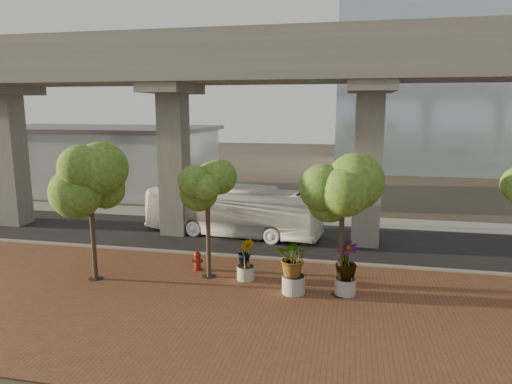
# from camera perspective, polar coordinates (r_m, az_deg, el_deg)

# --- Properties ---
(ground) EXTENTS (160.00, 160.00, 0.00)m
(ground) POSITION_cam_1_polar(r_m,az_deg,el_deg) (26.99, 0.52, -7.03)
(ground) COLOR #363027
(ground) RESTS_ON ground
(brick_plaza) EXTENTS (70.00, 13.00, 0.06)m
(brick_plaza) POSITION_cam_1_polar(r_m,az_deg,el_deg) (19.70, -4.20, -13.78)
(brick_plaza) COLOR brown
(brick_plaza) RESTS_ON ground
(asphalt_road) EXTENTS (90.00, 8.00, 0.04)m
(asphalt_road) POSITION_cam_1_polar(r_m,az_deg,el_deg) (28.86, 1.31, -5.82)
(asphalt_road) COLOR black
(asphalt_road) RESTS_ON ground
(curb_strip) EXTENTS (70.00, 0.25, 0.16)m
(curb_strip) POSITION_cam_1_polar(r_m,az_deg,el_deg) (25.10, -0.38, -8.20)
(curb_strip) COLOR gray
(curb_strip) RESTS_ON ground
(far_sidewalk) EXTENTS (90.00, 3.00, 0.06)m
(far_sidewalk) POSITION_cam_1_polar(r_m,az_deg,el_deg) (34.10, 3.01, -3.27)
(far_sidewalk) COLOR gray
(far_sidewalk) RESTS_ON ground
(transit_viaduct) EXTENTS (72.00, 5.60, 12.40)m
(transit_viaduct) POSITION_cam_1_polar(r_m,az_deg,el_deg) (27.72, 1.37, 8.75)
(transit_viaduct) COLOR gray
(transit_viaduct) RESTS_ON ground
(station_pavilion) EXTENTS (23.00, 13.00, 6.30)m
(station_pavilion) POSITION_cam_1_polar(r_m,az_deg,el_deg) (48.50, -19.36, 4.08)
(station_pavilion) COLOR silver
(station_pavilion) RESTS_ON ground
(transit_bus) EXTENTS (11.67, 4.10, 3.18)m
(transit_bus) POSITION_cam_1_polar(r_m,az_deg,el_deg) (29.30, -2.97, -2.41)
(transit_bus) COLOR white
(transit_bus) RESTS_ON ground
(fire_hydrant) EXTENTS (0.50, 0.45, 1.00)m
(fire_hydrant) POSITION_cam_1_polar(r_m,az_deg,el_deg) (23.41, -7.33, -8.49)
(fire_hydrant) COLOR maroon
(fire_hydrant) RESTS_ON ground
(planter_front) EXTENTS (2.26, 2.26, 2.49)m
(planter_front) POSITION_cam_1_polar(r_m,az_deg,el_deg) (20.17, 4.77, -8.49)
(planter_front) COLOR #B0AD9F
(planter_front) RESTS_ON ground
(planter_right) EXTENTS (2.22, 2.22, 2.37)m
(planter_right) POSITION_cam_1_polar(r_m,az_deg,el_deg) (20.40, 11.19, -8.68)
(planter_right) COLOR gray
(planter_right) RESTS_ON ground
(planter_left) EXTENTS (1.86, 1.86, 2.04)m
(planter_left) POSITION_cam_1_polar(r_m,az_deg,el_deg) (21.74, -1.29, -7.80)
(planter_left) COLOR gray
(planter_left) RESTS_ON ground
(street_tree_far_west) EXTENTS (4.14, 4.14, 6.42)m
(street_tree_far_west) POSITION_cam_1_polar(r_m,az_deg,el_deg) (22.37, -20.07, 0.72)
(street_tree_far_west) COLOR #49372A
(street_tree_far_west) RESTS_ON ground
(street_tree_near_west) EXTENTS (3.01, 3.01, 5.87)m
(street_tree_near_west) POSITION_cam_1_polar(r_m,az_deg,el_deg) (21.44, -6.11, 0.79)
(street_tree_near_west) COLOR #49372A
(street_tree_near_west) RESTS_ON ground
(street_tree_near_east) EXTENTS (3.66, 3.66, 6.28)m
(street_tree_near_east) POSITION_cam_1_polar(r_m,az_deg,el_deg) (19.43, 10.80, 0.02)
(street_tree_near_east) COLOR #49372A
(street_tree_near_east) RESTS_ON ground
(streetlamp_west) EXTENTS (0.41, 1.19, 8.24)m
(streetlamp_west) POSITION_cam_1_polar(r_m,az_deg,el_deg) (33.53, -10.66, 4.63)
(streetlamp_west) COLOR #333338
(streetlamp_west) RESTS_ON ground
(streetlamp_east) EXTENTS (0.46, 1.35, 9.29)m
(streetlamp_east) POSITION_cam_1_polar(r_m,az_deg,el_deg) (31.84, 15.52, 5.22)
(streetlamp_east) COLOR #302F34
(streetlamp_east) RESTS_ON ground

